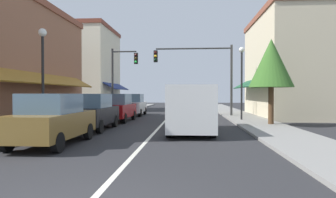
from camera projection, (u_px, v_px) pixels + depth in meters
name	position (u px, v px, depth m)	size (l,w,h in m)	color
ground_plane	(168.00, 118.00, 22.14)	(80.00, 80.00, 0.00)	#28282B
sidewalk_left	(94.00, 117.00, 22.53)	(2.60, 56.00, 0.12)	gray
sidewalk_right	(244.00, 118.00, 21.75)	(2.60, 56.00, 0.12)	gray
lane_center_stripe	(168.00, 118.00, 22.14)	(0.14, 52.00, 0.01)	silver
storefront_right_block	(292.00, 66.00, 23.39)	(6.66, 10.20, 7.89)	beige
storefront_far_left	(92.00, 69.00, 32.68)	(5.66, 8.20, 8.89)	beige
parked_car_nearest_left	(52.00, 120.00, 10.37)	(1.79, 4.10, 1.77)	brown
parked_car_second_left	(92.00, 112.00, 14.77)	(1.79, 4.10, 1.77)	black
parked_car_third_left	(117.00, 108.00, 19.37)	(1.84, 4.13, 1.77)	maroon
parked_car_far_left	(133.00, 105.00, 24.74)	(1.81, 4.11, 1.77)	silver
van_in_lane	(190.00, 107.00, 13.73)	(2.05, 5.20, 2.12)	silver
traffic_signal_mast_arm	(203.00, 67.00, 23.31)	(6.07, 0.50, 5.53)	#333333
traffic_signal_left_corner	(121.00, 72.00, 24.98)	(2.26, 0.50, 5.52)	#333333
street_lamp_left_near	(43.00, 63.00, 13.46)	(0.36, 0.36, 4.67)	black
street_lamp_right_mid	(242.00, 71.00, 19.39)	(0.36, 0.36, 4.77)	black
tree_right_near	(271.00, 64.00, 16.49)	(2.40, 2.40, 4.78)	#4C331E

